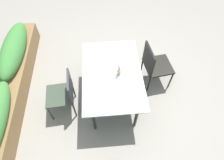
% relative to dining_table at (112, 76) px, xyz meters
% --- Properties ---
extents(ground_plane, '(12.00, 12.00, 0.00)m').
position_rel_dining_table_xyz_m(ground_plane, '(0.05, 0.02, -0.68)').
color(ground_plane, gray).
extents(dining_table, '(1.46, 0.96, 0.74)m').
position_rel_dining_table_xyz_m(dining_table, '(0.00, 0.00, 0.00)').
color(dining_table, '#B2C6C1').
rests_on(dining_table, ground).
extents(chair_near_right, '(0.54, 0.54, 0.91)m').
position_rel_dining_table_xyz_m(chair_near_right, '(0.32, -0.81, -0.16)').
color(chair_near_right, black).
rests_on(chair_near_right, ground).
extents(chair_far_side, '(0.48, 0.48, 0.86)m').
position_rel_dining_table_xyz_m(chair_far_side, '(-0.15, 0.82, -0.18)').
color(chair_far_side, '#2E392C').
rests_on(chair_far_side, ground).
extents(flower_vase, '(0.06, 0.06, 0.26)m').
position_rel_dining_table_xyz_m(flower_vase, '(-0.03, -0.11, 0.17)').
color(flower_vase, tan).
rests_on(flower_vase, dining_table).
extents(planter_box, '(3.42, 0.45, 0.72)m').
position_rel_dining_table_xyz_m(planter_box, '(0.17, 1.85, -0.34)').
color(planter_box, brown).
rests_on(planter_box, ground).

